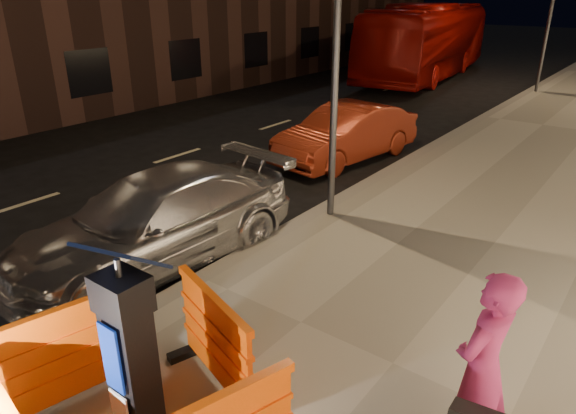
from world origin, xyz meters
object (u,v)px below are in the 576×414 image
Objects in this scene: car_red at (345,160)px; man at (482,367)px; barrier_kerbside at (75,354)px; car_silver at (159,260)px; barrier_back at (216,342)px; bus_doubledecker at (424,77)px; parking_kiosk at (131,358)px.

man reaches higher than car_red.
barrier_kerbside is 0.30× the size of car_silver.
barrier_kerbside is at bearing -47.43° from car_silver.
car_silver is 1.14× the size of car_red.
barrier_back is 22.06m from bus_doubledecker.
car_silver is (-2.80, 2.48, -1.13)m from parking_kiosk.
bus_doubledecker is at bearing 122.20° from parking_kiosk.
parking_kiosk reaches higher than man.
barrier_back is 2.48m from man.
car_red is 8.86m from man.
barrier_back is at bearing -78.99° from bus_doubledecker.
bus_doubledecker is at bearing -143.59° from man.
car_silver is 0.39× the size of bus_doubledecker.
car_red is (-2.19, 8.63, -0.70)m from barrier_kerbside.
barrier_kerbside is 8.93m from car_red.
bus_doubledecker is 6.64× the size of man.
barrier_kerbside is 0.79× the size of man.
barrier_back is 0.79× the size of man.
parking_kiosk is 3.91m from car_silver.
barrier_kerbside is at bearing -50.04° from man.
car_red is at bearing 27.10° from barrier_kerbside.
man is at bearing -2.36° from car_silver.
barrier_kerbside is at bearing -82.01° from bus_doubledecker.
parking_kiosk is 22.98m from bus_doubledecker.
parking_kiosk is 2.90m from man.
man is at bearing -43.40° from car_red.
car_silver is at bearing 153.28° from parking_kiosk.
man reaches higher than barrier_kerbside.
barrier_back is 8.33m from car_red.
parking_kiosk is 0.42× the size of car_silver.
bus_doubledecker reaches higher than car_silver.
parking_kiosk is 1.04m from barrier_back.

